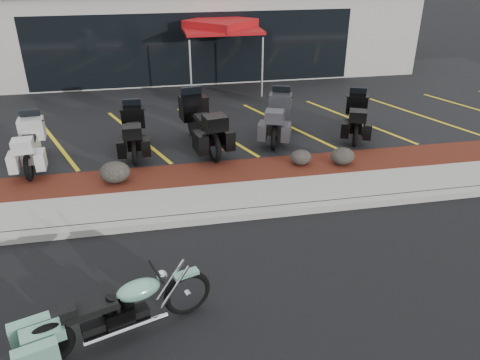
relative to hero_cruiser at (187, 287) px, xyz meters
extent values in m
plane|color=black|center=(1.40, 1.63, -0.49)|extent=(90.00, 90.00, 0.00)
cube|color=gray|center=(1.40, 2.53, -0.41)|extent=(24.00, 0.25, 0.15)
cube|color=gray|center=(1.40, 3.23, -0.41)|extent=(24.00, 1.20, 0.15)
cube|color=#3C150D|center=(1.40, 4.43, -0.41)|extent=(24.00, 1.20, 0.16)
cube|color=black|center=(1.40, 9.83, -0.41)|extent=(26.00, 9.60, 0.15)
cube|color=#A19D92|center=(1.40, 16.13, 1.51)|extent=(18.00, 8.00, 4.00)
cube|color=black|center=(1.40, 12.15, 1.01)|extent=(12.00, 0.06, 2.60)
ellipsoid|color=black|center=(-1.23, 4.35, -0.08)|extent=(0.68, 0.57, 0.48)
ellipsoid|color=black|center=(3.16, 4.47, -0.14)|extent=(0.52, 0.43, 0.37)
ellipsoid|color=black|center=(4.16, 4.29, -0.12)|extent=(0.59, 0.49, 0.42)
cone|color=#E73807|center=(1.31, 9.84, -0.12)|extent=(0.37, 0.37, 0.44)
cylinder|color=silver|center=(0.86, 10.54, 0.68)|extent=(0.06, 0.06, 2.03)
cylinder|color=silver|center=(3.28, 10.04, 0.68)|extent=(0.06, 0.06, 2.03)
cylinder|color=silver|center=(1.36, 12.96, 0.68)|extent=(0.06, 0.06, 2.03)
cylinder|color=silver|center=(3.78, 12.46, 0.68)|extent=(0.06, 0.06, 2.03)
cube|color=maroon|center=(2.32, 11.50, 1.83)|extent=(3.14, 3.14, 0.11)
cube|color=maroon|center=(2.32, 11.50, 1.98)|extent=(2.69, 2.69, 0.31)
camera|label=1|loc=(-0.26, -5.44, 4.49)|focal=35.00mm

